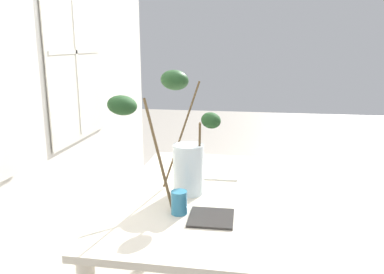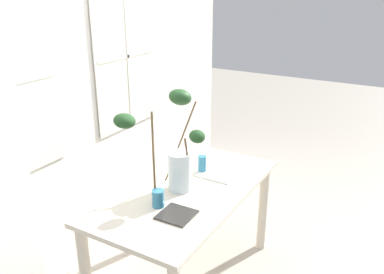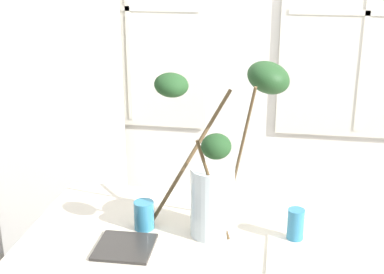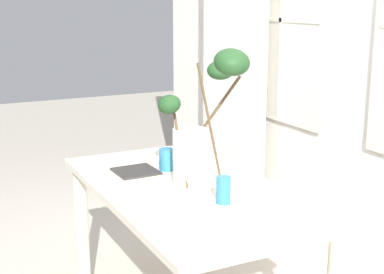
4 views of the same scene
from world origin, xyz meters
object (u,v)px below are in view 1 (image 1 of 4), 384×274
(vase_with_branches, at_px, (179,143))
(plate_square_right, at_px, (217,172))
(drinking_glass_blue_left, at_px, (179,202))
(plate_square_left, at_px, (211,218))
(drinking_glass_blue_right, at_px, (197,164))
(dining_table, at_px, (194,214))

(vase_with_branches, bearing_deg, plate_square_right, -26.53)
(vase_with_branches, distance_m, drinking_glass_blue_left, 0.34)
(vase_with_branches, xyz_separation_m, plate_square_left, (-0.30, -0.20, -0.26))
(vase_with_branches, relative_size, plate_square_left, 3.30)
(drinking_glass_blue_right, relative_size, plate_square_left, 0.62)
(plate_square_left, bearing_deg, drinking_glass_blue_left, 78.14)
(dining_table, bearing_deg, plate_square_left, -157.62)
(plate_square_left, bearing_deg, drinking_glass_blue_right, 14.78)
(dining_table, bearing_deg, drinking_glass_blue_left, 175.20)
(drinking_glass_blue_left, bearing_deg, plate_square_right, -10.95)
(plate_square_left, bearing_deg, dining_table, 22.38)
(dining_table, bearing_deg, drinking_glass_blue_right, 5.51)
(drinking_glass_blue_left, bearing_deg, plate_square_left, -101.86)
(drinking_glass_blue_right, height_order, plate_square_left, drinking_glass_blue_right)
(dining_table, height_order, drinking_glass_blue_right, drinking_glass_blue_right)
(plate_square_right, bearing_deg, plate_square_left, -176.57)
(plate_square_left, relative_size, plate_square_right, 0.77)
(vase_with_branches, relative_size, plate_square_right, 2.53)
(plate_square_left, height_order, plate_square_right, plate_square_left)
(dining_table, height_order, vase_with_branches, vase_with_branches)
(vase_with_branches, relative_size, drinking_glass_blue_right, 5.34)
(vase_with_branches, xyz_separation_m, plate_square_right, (0.33, -0.17, -0.26))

